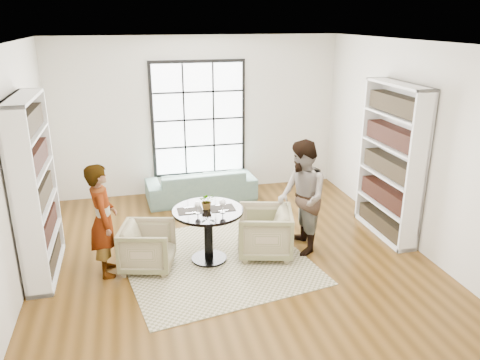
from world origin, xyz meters
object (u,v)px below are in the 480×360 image
object	(u,v)px
person_left	(103,220)
person_right	(302,198)
pedestal_table	(208,224)
armchair_right	(265,232)
sofa	(201,185)
flower_centerpiece	(207,201)
armchair_left	(148,247)
wine_glass_right	(223,203)
wine_glass_left	(197,205)

from	to	relation	value
person_left	person_right	distance (m)	2.77
pedestal_table	armchair_right	size ratio (longest dim) A/B	1.26
sofa	person_left	world-z (taller)	person_left
sofa	flower_centerpiece	bearing A→B (deg)	80.00
sofa	armchair_left	distance (m)	2.64
pedestal_table	armchair_right	distance (m)	0.85
sofa	armchair_left	xyz separation A→B (m)	(-1.12, -2.39, 0.02)
person_right	person_left	bearing A→B (deg)	-87.32
armchair_left	person_right	world-z (taller)	person_right
pedestal_table	flower_centerpiece	xyz separation A→B (m)	(-0.00, 0.03, 0.33)
person_left	wine_glass_right	world-z (taller)	person_left
wine_glass_left	wine_glass_right	distance (m)	0.34
sofa	wine_glass_right	bearing A→B (deg)	84.63
armchair_right	wine_glass_left	xyz separation A→B (m)	(-0.98, -0.08, 0.55)
pedestal_table	armchair_left	xyz separation A→B (m)	(-0.85, -0.01, -0.25)
pedestal_table	wine_glass_left	world-z (taller)	wine_glass_left
armchair_left	wine_glass_left	world-z (taller)	wine_glass_left
armchair_left	flower_centerpiece	world-z (taller)	flower_centerpiece
armchair_left	armchair_right	bearing A→B (deg)	-75.52
pedestal_table	armchair_left	size ratio (longest dim) A/B	1.40
person_right	wine_glass_right	distance (m)	1.20
wine_glass_left	flower_centerpiece	size ratio (longest dim) A/B	0.74
person_right	flower_centerpiece	distance (m)	1.38
sofa	person_right	xyz separation A→B (m)	(1.10, -2.39, 0.54)
person_left	armchair_left	bearing A→B (deg)	-94.17
person_right	armchair_right	bearing A→B (deg)	-87.27
pedestal_table	sofa	xyz separation A→B (m)	(0.27, 2.37, -0.27)
person_left	wine_glass_right	xyz separation A→B (m)	(1.58, -0.13, 0.15)
wine_glass_right	pedestal_table	bearing A→B (deg)	141.01
armchair_right	flower_centerpiece	xyz separation A→B (m)	(-0.83, 0.04, 0.55)
armchair_right	sofa	bearing A→B (deg)	-152.09
wine_glass_left	sofa	bearing A→B (deg)	80.13
wine_glass_right	sofa	bearing A→B (deg)	87.87
armchair_right	wine_glass_right	xyz separation A→B (m)	(-0.64, -0.13, 0.57)
flower_centerpiece	armchair_right	bearing A→B (deg)	-2.97
person_left	flower_centerpiece	bearing A→B (deg)	-92.49
pedestal_table	flower_centerpiece	size ratio (longest dim) A/B	4.20
wine_glass_right	armchair_left	bearing A→B (deg)	172.63
armchair_right	person_right	distance (m)	0.73
armchair_left	person_left	bearing A→B (deg)	104.56
wine_glass_right	flower_centerpiece	world-z (taller)	flower_centerpiece
sofa	wine_glass_left	distance (m)	2.58
person_left	wine_glass_right	size ratio (longest dim) A/B	8.04
armchair_left	wine_glass_left	bearing A→B (deg)	-82.47
pedestal_table	wine_glass_left	xyz separation A→B (m)	(-0.16, -0.10, 0.34)
sofa	person_right	size ratio (longest dim) A/B	1.21
armchair_left	wine_glass_left	xyz separation A→B (m)	(0.69, -0.09, 0.59)
person_left	wine_glass_left	size ratio (longest dim) A/B	8.98
person_right	flower_centerpiece	size ratio (longest dim) A/B	7.17
sofa	wine_glass_right	distance (m)	2.60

